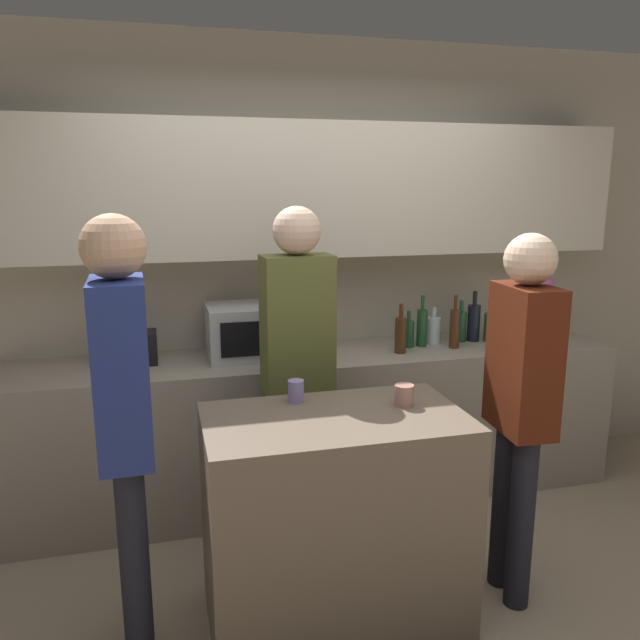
% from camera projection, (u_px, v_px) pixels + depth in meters
% --- Properties ---
extents(back_wall, '(6.40, 0.40, 2.70)m').
position_uv_depth(back_wall, '(307.00, 239.00, 3.76)').
color(back_wall, '#B2A893').
rests_on(back_wall, ground_plane).
extents(back_counter, '(3.60, 0.62, 0.89)m').
position_uv_depth(back_counter, '(318.00, 425.00, 3.73)').
color(back_counter, gray).
rests_on(back_counter, ground_plane).
extents(kitchen_island, '(1.08, 0.62, 0.93)m').
position_uv_depth(kitchen_island, '(335.00, 519.00, 2.65)').
color(kitchen_island, brown).
rests_on(kitchen_island, ground_plane).
extents(microwave, '(0.52, 0.39, 0.30)m').
position_uv_depth(microwave, '(253.00, 331.00, 3.56)').
color(microwave, '#B7BABC').
rests_on(microwave, back_counter).
extents(toaster, '(0.26, 0.16, 0.18)m').
position_uv_depth(toaster, '(133.00, 348.00, 3.41)').
color(toaster, black).
rests_on(toaster, back_counter).
extents(potted_plant, '(0.14, 0.14, 0.40)m').
position_uv_depth(potted_plant, '(543.00, 307.00, 4.02)').
color(potted_plant, '#333D4C').
rests_on(potted_plant, back_counter).
extents(bottle_0, '(0.07, 0.07, 0.29)m').
position_uv_depth(bottle_0, '(401.00, 334.00, 3.64)').
color(bottle_0, '#472814').
rests_on(bottle_0, back_counter).
extents(bottle_1, '(0.07, 0.07, 0.23)m').
position_uv_depth(bottle_1, '(408.00, 333.00, 3.77)').
color(bottle_1, '#194723').
rests_on(bottle_1, back_counter).
extents(bottle_2, '(0.06, 0.06, 0.32)m').
position_uv_depth(bottle_2, '(422.00, 327.00, 3.79)').
color(bottle_2, '#194723').
rests_on(bottle_2, back_counter).
extents(bottle_3, '(0.09, 0.09, 0.23)m').
position_uv_depth(bottle_3, '(433.00, 330.00, 3.87)').
color(bottle_3, silver).
rests_on(bottle_3, back_counter).
extents(bottle_4, '(0.06, 0.06, 0.32)m').
position_uv_depth(bottle_4, '(455.00, 328.00, 3.75)').
color(bottle_4, '#472814').
rests_on(bottle_4, back_counter).
extents(bottle_5, '(0.07, 0.07, 0.26)m').
position_uv_depth(bottle_5, '(461.00, 326.00, 3.91)').
color(bottle_5, '#194723').
rests_on(bottle_5, back_counter).
extents(bottle_6, '(0.08, 0.08, 0.32)m').
position_uv_depth(bottle_6, '(474.00, 322.00, 3.92)').
color(bottle_6, black).
rests_on(bottle_6, back_counter).
extents(bottle_7, '(0.07, 0.07, 0.25)m').
position_uv_depth(bottle_7, '(490.00, 327.00, 3.91)').
color(bottle_7, '#194723').
rests_on(bottle_7, back_counter).
extents(cup_0, '(0.08, 0.08, 0.09)m').
position_uv_depth(cup_0, '(404.00, 395.00, 2.67)').
color(cup_0, tan).
rests_on(cup_0, kitchen_island).
extents(cup_1, '(0.07, 0.07, 0.10)m').
position_uv_depth(cup_1, '(296.00, 391.00, 2.71)').
color(cup_1, '#8B7CB6').
rests_on(cup_1, kitchen_island).
extents(person_left, '(0.23, 0.35, 1.76)m').
position_uv_depth(person_left, '(124.00, 406.00, 2.30)').
color(person_left, black).
rests_on(person_left, ground_plane).
extents(person_center, '(0.22, 0.35, 1.66)m').
position_uv_depth(person_center, '(521.00, 389.00, 2.69)').
color(person_center, black).
rests_on(person_center, ground_plane).
extents(person_right, '(0.35, 0.23, 1.76)m').
position_uv_depth(person_right, '(298.00, 351.00, 3.06)').
color(person_right, black).
rests_on(person_right, ground_plane).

